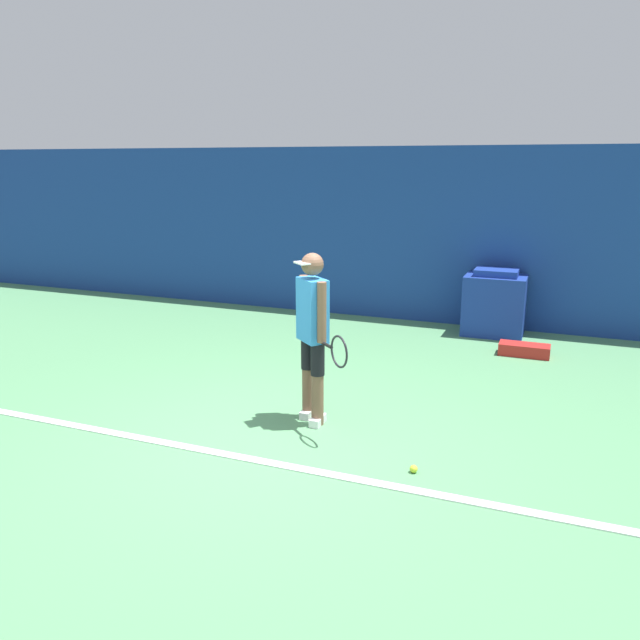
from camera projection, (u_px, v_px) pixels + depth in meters
ground_plane at (271, 443)px, 5.84m from camera, size 24.00×24.00×0.00m
back_wall at (407, 235)px, 10.13m from camera, size 24.00×0.10×2.81m
court_baseline at (252, 460)px, 5.51m from camera, size 21.60×0.10×0.01m
tennis_player at (313, 330)px, 6.12m from camera, size 0.72×0.66×1.72m
tennis_ball at (414, 469)px, 5.29m from camera, size 0.07×0.07×0.07m
covered_chair at (494, 304)px, 9.44m from camera, size 0.89×0.67×1.01m
equipment_bag at (524, 350)px, 8.48m from camera, size 0.67×0.29×0.16m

